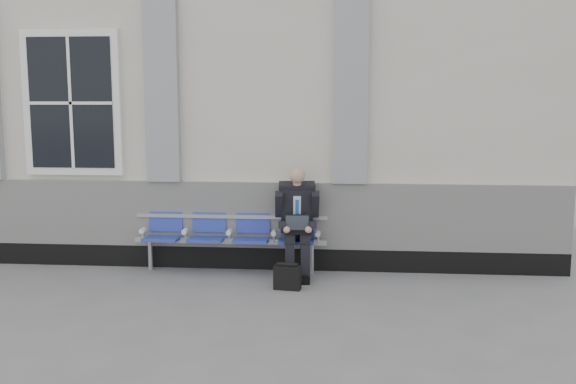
{
  "coord_description": "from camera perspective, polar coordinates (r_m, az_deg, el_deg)",
  "views": [
    {
      "loc": [
        4.01,
        -7.01,
        2.3
      ],
      "look_at": [
        3.33,
        0.9,
        1.15
      ],
      "focal_mm": 40.0,
      "sensor_mm": 36.0,
      "label": 1
    }
  ],
  "objects": [
    {
      "name": "ground",
      "position": [
        8.4,
        -24.11,
        -8.39
      ],
      "size": [
        70.0,
        70.0,
        0.0
      ],
      "primitive_type": "plane",
      "color": "slate",
      "rests_on": "ground"
    },
    {
      "name": "briefcase",
      "position": [
        7.88,
        -0.06,
        -7.58
      ],
      "size": [
        0.34,
        0.18,
        0.33
      ],
      "color": "black",
      "rests_on": "ground"
    },
    {
      "name": "bench",
      "position": [
        8.65,
        -5.17,
        -3.46
      ],
      "size": [
        2.6,
        0.47,
        0.91
      ],
      "color": "#9EA0A3",
      "rests_on": "ground"
    },
    {
      "name": "businessman",
      "position": [
        8.36,
        0.81,
        -2.28
      ],
      "size": [
        0.6,
        0.8,
        1.43
      ],
      "color": "black",
      "rests_on": "ground"
    },
    {
      "name": "station_building",
      "position": [
        11.23,
        -16.24,
        7.52
      ],
      "size": [
        14.4,
        4.4,
        4.49
      ],
      "color": "beige",
      "rests_on": "ground"
    }
  ]
}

